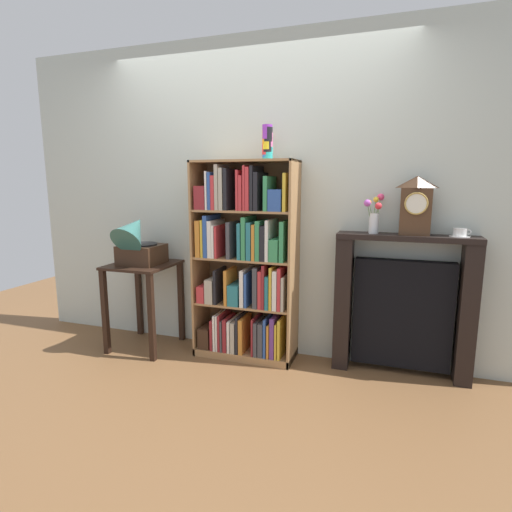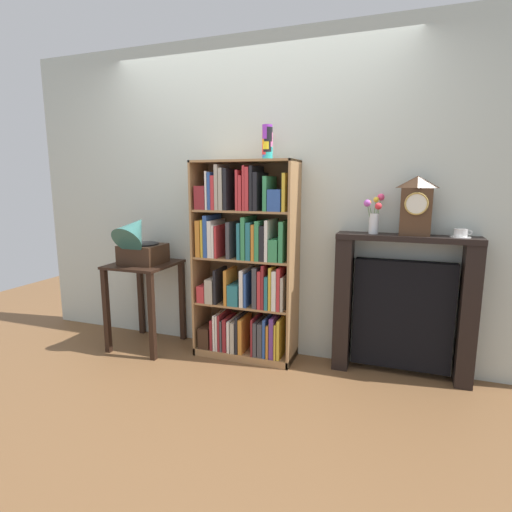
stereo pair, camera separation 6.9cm
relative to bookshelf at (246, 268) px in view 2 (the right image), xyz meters
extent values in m
cube|color=brown|center=(-0.01, -0.13, -0.77)|extent=(7.65, 6.40, 0.02)
cube|color=beige|center=(0.15, 0.22, 0.54)|extent=(4.65, 0.08, 2.60)
cube|color=#A87A4C|center=(-0.41, 0.01, 0.05)|extent=(0.02, 0.33, 1.61)
cube|color=#A87A4C|center=(0.40, 0.01, 0.05)|extent=(0.02, 0.33, 1.61)
cube|color=brown|center=(-0.01, 0.17, 0.05)|extent=(0.83, 0.01, 1.61)
cube|color=#A87A4C|center=(-0.01, 0.01, 0.85)|extent=(0.83, 0.33, 0.02)
cube|color=#A87A4C|center=(-0.01, 0.01, -0.73)|extent=(0.83, 0.33, 0.06)
cube|color=#382316|center=(-0.33, -0.03, -0.61)|extent=(0.10, 0.24, 0.18)
cube|color=maroon|center=(-0.26, -0.03, -0.57)|extent=(0.02, 0.23, 0.26)
cube|color=white|center=(-0.23, -0.01, -0.55)|extent=(0.02, 0.28, 0.30)
cube|color=white|center=(-0.21, -0.03, -0.55)|extent=(0.02, 0.23, 0.30)
cube|color=maroon|center=(-0.19, -0.02, -0.54)|extent=(0.02, 0.25, 0.31)
cube|color=#424247|center=(-0.17, -0.02, -0.57)|extent=(0.02, 0.25, 0.26)
cube|color=maroon|center=(-0.14, -0.03, -0.56)|extent=(0.03, 0.23, 0.28)
cube|color=white|center=(-0.10, 0.00, -0.56)|extent=(0.02, 0.29, 0.27)
cube|color=#B2A893|center=(-0.07, -0.01, -0.57)|extent=(0.04, 0.28, 0.26)
cube|color=black|center=(-0.03, -0.01, -0.54)|extent=(0.02, 0.27, 0.31)
cube|color=orange|center=(0.00, -0.03, -0.55)|extent=(0.03, 0.24, 0.29)
cube|color=maroon|center=(0.10, -0.02, -0.54)|extent=(0.02, 0.26, 0.31)
cube|color=#424247|center=(0.13, -0.02, -0.56)|extent=(0.03, 0.25, 0.28)
cube|color=#424247|center=(0.17, -0.01, -0.56)|extent=(0.04, 0.27, 0.28)
cube|color=#2D519E|center=(0.20, -0.01, -0.54)|extent=(0.02, 0.27, 0.32)
cube|color=orange|center=(0.23, 0.00, -0.56)|extent=(0.02, 0.29, 0.27)
cube|color=#663884|center=(0.27, -0.02, -0.53)|extent=(0.03, 0.25, 0.33)
cube|color=gold|center=(0.30, -0.03, -0.55)|extent=(0.02, 0.23, 0.29)
cube|color=gold|center=(0.32, -0.03, -0.54)|extent=(0.02, 0.24, 0.32)
cube|color=#A87A4C|center=(-0.01, 0.01, -0.30)|extent=(0.80, 0.31, 0.02)
cube|color=#C63338|center=(-0.35, -0.02, -0.23)|extent=(0.07, 0.26, 0.14)
cube|color=#B2A893|center=(-0.27, -0.05, -0.19)|extent=(0.07, 0.19, 0.20)
cube|color=black|center=(-0.22, -0.03, -0.15)|extent=(0.02, 0.24, 0.28)
cube|color=orange|center=(-0.12, -0.03, -0.15)|extent=(0.03, 0.23, 0.29)
cube|color=teal|center=(-0.06, -0.03, -0.21)|extent=(0.09, 0.24, 0.17)
cube|color=white|center=(0.01, -0.02, -0.15)|extent=(0.03, 0.26, 0.30)
cube|color=#2D519E|center=(0.05, -0.01, -0.16)|extent=(0.02, 0.28, 0.27)
cube|color=#424247|center=(0.12, 0.00, -0.13)|extent=(0.04, 0.29, 0.33)
cube|color=#C63338|center=(0.16, -0.03, -0.14)|extent=(0.03, 0.23, 0.30)
cube|color=maroon|center=(0.19, 0.00, -0.12)|extent=(0.02, 0.29, 0.35)
cube|color=teal|center=(0.22, -0.03, -0.16)|extent=(0.03, 0.23, 0.26)
cube|color=gold|center=(0.25, -0.01, -0.13)|extent=(0.02, 0.28, 0.34)
cube|color=white|center=(0.28, -0.02, -0.14)|extent=(0.04, 0.25, 0.31)
cube|color=#C63338|center=(0.32, 0.00, -0.13)|extent=(0.03, 0.29, 0.34)
cube|color=#B2A893|center=(0.35, -0.02, -0.16)|extent=(0.02, 0.26, 0.27)
cube|color=#A87A4C|center=(-0.01, 0.01, 0.08)|extent=(0.80, 0.31, 0.02)
cube|color=orange|center=(-0.36, -0.03, 0.24)|extent=(0.04, 0.24, 0.30)
cube|color=gold|center=(-0.32, -0.03, 0.24)|extent=(0.02, 0.24, 0.30)
cube|color=#2D519E|center=(-0.29, 0.00, 0.26)|extent=(0.03, 0.29, 0.34)
cube|color=white|center=(-0.26, 0.00, 0.24)|extent=(0.03, 0.29, 0.30)
cube|color=white|center=(-0.23, -0.01, 0.22)|extent=(0.02, 0.28, 0.26)
cube|color=#C63338|center=(-0.20, -0.02, 0.22)|extent=(0.02, 0.26, 0.26)
cube|color=#424247|center=(-0.10, -0.03, 0.24)|extent=(0.03, 0.23, 0.29)
cube|color=teal|center=(0.00, 0.00, 0.23)|extent=(0.03, 0.29, 0.29)
cube|color=#388E56|center=(0.03, 0.00, 0.26)|extent=(0.03, 0.29, 0.33)
cube|color=teal|center=(0.07, -0.03, 0.24)|extent=(0.04, 0.24, 0.29)
cube|color=orange|center=(0.11, -0.03, 0.23)|extent=(0.03, 0.23, 0.28)
cube|color=#388E56|center=(0.14, -0.02, 0.24)|extent=(0.03, 0.25, 0.31)
cube|color=black|center=(0.18, 0.00, 0.23)|extent=(0.04, 0.29, 0.27)
cube|color=white|center=(0.22, 0.00, 0.25)|extent=(0.03, 0.29, 0.32)
cube|color=#388E56|center=(0.27, -0.03, 0.17)|extent=(0.07, 0.24, 0.17)
cube|color=#388E56|center=(0.34, -0.01, 0.24)|extent=(0.03, 0.27, 0.31)
cube|color=#A87A4C|center=(-0.01, 0.01, 0.46)|extent=(0.80, 0.31, 0.02)
cube|color=maroon|center=(-0.34, -0.05, 0.57)|extent=(0.09, 0.20, 0.19)
cube|color=white|center=(-0.28, -0.01, 0.62)|extent=(0.02, 0.27, 0.30)
cube|color=#2D519E|center=(-0.25, 0.00, 0.62)|extent=(0.02, 0.29, 0.29)
cube|color=#C63338|center=(-0.22, -0.02, 0.61)|extent=(0.03, 0.25, 0.27)
cube|color=#B2A893|center=(-0.19, -0.03, 0.65)|extent=(0.03, 0.24, 0.35)
cube|color=#B2A893|center=(-0.15, -0.01, 0.64)|extent=(0.03, 0.27, 0.32)
cube|color=black|center=(-0.12, -0.02, 0.63)|extent=(0.03, 0.26, 0.32)
cube|color=#C63338|center=(-0.02, -0.01, 0.63)|extent=(0.02, 0.28, 0.31)
cube|color=#C63338|center=(0.01, -0.02, 0.61)|extent=(0.03, 0.25, 0.27)
cube|color=#C63338|center=(0.04, -0.01, 0.64)|extent=(0.02, 0.27, 0.34)
cube|color=#C63338|center=(0.06, -0.04, 0.64)|extent=(0.03, 0.22, 0.33)
cube|color=black|center=(0.10, -0.01, 0.64)|extent=(0.02, 0.28, 0.34)
cube|color=black|center=(0.13, -0.01, 0.62)|extent=(0.03, 0.28, 0.29)
cube|color=#388E56|center=(0.21, -0.02, 0.60)|extent=(0.03, 0.26, 0.26)
cube|color=#2D519E|center=(0.28, -0.05, 0.55)|extent=(0.10, 0.20, 0.16)
cube|color=gold|center=(0.35, -0.04, 0.61)|extent=(0.02, 0.22, 0.28)
cylinder|color=#28B2B7|center=(0.18, 0.02, 0.91)|extent=(0.08, 0.08, 0.11)
cylinder|color=blue|center=(0.18, 0.02, 0.93)|extent=(0.08, 0.08, 0.11)
cylinder|color=red|center=(0.17, 0.02, 0.95)|extent=(0.08, 0.08, 0.11)
cylinder|color=black|center=(0.18, 0.02, 0.97)|extent=(0.08, 0.08, 0.11)
cylinder|color=yellow|center=(0.18, 0.02, 0.99)|extent=(0.08, 0.08, 0.11)
cylinder|color=pink|center=(0.18, 0.02, 1.01)|extent=(0.08, 0.08, 0.11)
cylinder|color=orange|center=(0.17, 0.02, 1.03)|extent=(0.08, 0.08, 0.11)
cylinder|color=black|center=(0.18, 0.02, 1.04)|extent=(0.08, 0.08, 0.11)
cylinder|color=purple|center=(0.17, 0.02, 1.06)|extent=(0.08, 0.08, 0.11)
cube|color=black|center=(-0.91, -0.10, -0.01)|extent=(0.52, 0.55, 0.02)
cube|color=black|center=(-1.14, -0.34, -0.39)|extent=(0.04, 0.04, 0.73)
cube|color=black|center=(-0.69, -0.34, -0.39)|extent=(0.04, 0.04, 0.73)
cube|color=black|center=(-1.14, 0.14, -0.39)|extent=(0.04, 0.04, 0.73)
cube|color=black|center=(-0.69, 0.14, -0.39)|extent=(0.04, 0.04, 0.73)
cube|color=#382316|center=(-0.91, -0.10, 0.08)|extent=(0.33, 0.32, 0.16)
cylinder|color=black|center=(-0.91, -0.10, 0.17)|extent=(0.27, 0.27, 0.01)
cylinder|color=#2D605B|center=(-0.91, -0.15, 0.19)|extent=(0.03, 0.03, 0.06)
cone|color=#2D605B|center=(-0.91, -0.21, 0.30)|extent=(0.27, 0.38, 0.38)
cube|color=black|center=(1.22, 0.07, 0.29)|extent=(0.99, 0.21, 0.04)
cube|color=black|center=(0.78, 0.07, -0.24)|extent=(0.12, 0.19, 1.03)
cube|color=black|center=(1.66, 0.07, -0.24)|extent=(0.12, 0.19, 1.03)
cube|color=black|center=(1.22, 0.10, -0.29)|extent=(0.71, 0.10, 0.83)
cube|color=#472D1C|center=(1.26, 0.07, 0.48)|extent=(0.21, 0.11, 0.33)
pyramid|color=#472D1C|center=(1.26, 0.07, 0.69)|extent=(0.21, 0.11, 0.08)
cylinder|color=silver|center=(1.26, 0.01, 0.54)|extent=(0.15, 0.01, 0.15)
torus|color=#B79347|center=(1.26, 0.01, 0.54)|extent=(0.16, 0.01, 0.16)
cylinder|color=silver|center=(0.98, 0.07, 0.39)|extent=(0.07, 0.07, 0.15)
cylinder|color=#4C753D|center=(0.97, 0.05, 0.44)|extent=(0.05, 0.03, 0.22)
sphere|color=orange|center=(0.95, 0.04, 0.54)|extent=(0.03, 0.03, 0.03)
cylinder|color=#4C753D|center=(1.01, 0.10, 0.46)|extent=(0.03, 0.06, 0.25)
sphere|color=#EA4275|center=(1.02, 0.13, 0.58)|extent=(0.05, 0.05, 0.05)
cylinder|color=#4C753D|center=(0.98, 0.09, 0.45)|extent=(0.02, 0.02, 0.23)
sphere|color=yellow|center=(0.99, 0.10, 0.56)|extent=(0.04, 0.04, 0.04)
cylinder|color=#4C753D|center=(0.95, 0.06, 0.43)|extent=(0.04, 0.05, 0.21)
sphere|color=#B24CB7|center=(0.93, 0.04, 0.54)|extent=(0.05, 0.05, 0.05)
cylinder|color=#4C753D|center=(0.99, 0.06, 0.42)|extent=(0.04, 0.04, 0.19)
sphere|color=red|center=(1.01, 0.04, 0.52)|extent=(0.05, 0.05, 0.05)
cylinder|color=white|center=(1.56, 0.07, 0.32)|extent=(0.14, 0.14, 0.01)
cylinder|color=white|center=(1.56, 0.07, 0.35)|extent=(0.09, 0.09, 0.05)
torus|color=white|center=(1.62, 0.07, 0.35)|extent=(0.04, 0.01, 0.04)
camera|label=1|loc=(1.13, -3.05, 0.69)|focal=28.62mm
camera|label=2|loc=(1.19, -3.03, 0.69)|focal=28.62mm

